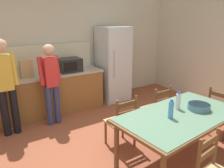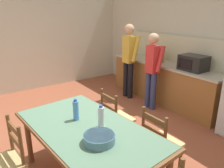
{
  "view_description": "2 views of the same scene",
  "coord_description": "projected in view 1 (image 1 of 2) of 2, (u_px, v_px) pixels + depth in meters",
  "views": [
    {
      "loc": [
        -1.67,
        -2.36,
        2.1
      ],
      "look_at": [
        -0.05,
        0.17,
        1.17
      ],
      "focal_mm": 35.0,
      "sensor_mm": 36.0,
      "label": 1
    },
    {
      "loc": [
        2.66,
        -1.52,
        2.02
      ],
      "look_at": [
        0.07,
        0.29,
        0.97
      ],
      "focal_mm": 35.0,
      "sensor_mm": 36.0,
      "label": 2
    }
  ],
  "objects": [
    {
      "name": "dining_table",
      "position": [
        180.0,
        118.0,
        3.14
      ],
      "size": [
        1.97,
        1.17,
        0.77
      ],
      "rotation": [
        0.0,
        0.0,
        0.08
      ],
      "color": "brown",
      "rests_on": "ground"
    },
    {
      "name": "chair_side_far_right",
      "position": [
        157.0,
        109.0,
        4.07
      ],
      "size": [
        0.42,
        0.4,
        0.91
      ],
      "rotation": [
        0.0,
        0.0,
        3.15
      ],
      "color": "brown",
      "rests_on": "ground"
    },
    {
      "name": "person_at_sink",
      "position": [
        6.0,
        83.0,
        3.81
      ],
      "size": [
        0.44,
        0.3,
        1.75
      ],
      "rotation": [
        0.0,
        0.0,
        1.57
      ],
      "color": "black",
      "rests_on": "ground"
    },
    {
      "name": "counter_splashback",
      "position": [
        31.0,
        59.0,
        4.75
      ],
      "size": [
        2.88,
        0.03,
        0.6
      ],
      "primitive_type": "cube",
      "color": "beige",
      "rests_on": "kitchen_counter"
    },
    {
      "name": "chair_head_end",
      "position": [
        221.0,
        112.0,
        3.94
      ],
      "size": [
        0.43,
        0.45,
        0.91
      ],
      "rotation": [
        0.0,
        0.0,
        1.65
      ],
      "color": "brown",
      "rests_on": "ground"
    },
    {
      "name": "ground_plane",
      "position": [
        120.0,
        158.0,
        3.39
      ],
      "size": [
        8.32,
        8.32,
        0.0
      ],
      "primitive_type": "plane",
      "color": "brown"
    },
    {
      "name": "refrigerator",
      "position": [
        113.0,
        64.0,
        5.53
      ],
      "size": [
        0.7,
        0.73,
        1.87
      ],
      "color": "silver",
      "rests_on": "ground"
    },
    {
      "name": "paper_bag",
      "position": [
        26.0,
        69.0,
        4.42
      ],
      "size": [
        0.24,
        0.16,
        0.36
      ],
      "primitive_type": "cube",
      "color": "tan",
      "rests_on": "kitchen_counter"
    },
    {
      "name": "bottle_off_centre",
      "position": [
        178.0,
        101.0,
        3.23
      ],
      "size": [
        0.07,
        0.07,
        0.27
      ],
      "color": "silver",
      "rests_on": "dining_table"
    },
    {
      "name": "wall_back",
      "position": [
        56.0,
        45.0,
        5.09
      ],
      "size": [
        6.52,
        0.12,
        2.9
      ],
      "primitive_type": "cube",
      "color": "beige",
      "rests_on": "ground"
    },
    {
      "name": "microwave",
      "position": [
        69.0,
        65.0,
        4.91
      ],
      "size": [
        0.5,
        0.39,
        0.3
      ],
      "color": "black",
      "rests_on": "kitchen_counter"
    },
    {
      "name": "kitchen_counter",
      "position": [
        38.0,
        96.0,
        4.72
      ],
      "size": [
        2.92,
        0.66,
        0.91
      ],
      "color": "brown",
      "rests_on": "ground"
    },
    {
      "name": "serving_bowl",
      "position": [
        199.0,
        106.0,
        3.24
      ],
      "size": [
        0.32,
        0.32,
        0.09
      ],
      "color": "slate",
      "rests_on": "dining_table"
    },
    {
      "name": "chair_side_far_left",
      "position": [
        122.0,
        122.0,
        3.58
      ],
      "size": [
        0.42,
        0.4,
        0.91
      ],
      "rotation": [
        0.0,
        0.0,
        3.15
      ],
      "color": "brown",
      "rests_on": "ground"
    },
    {
      "name": "person_at_counter",
      "position": [
        51.0,
        81.0,
        4.23
      ],
      "size": [
        0.41,
        0.28,
        1.62
      ],
      "rotation": [
        0.0,
        0.0,
        1.57
      ],
      "color": "navy",
      "rests_on": "ground"
    },
    {
      "name": "bottle_near_centre",
      "position": [
        171.0,
        110.0,
        2.94
      ],
      "size": [
        0.07,
        0.07,
        0.27
      ],
      "color": "#4C8ED6",
      "rests_on": "dining_table"
    }
  ]
}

